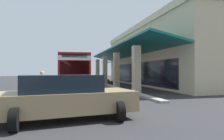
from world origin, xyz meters
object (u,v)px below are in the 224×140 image
at_px(transit_bus, 76,69).
at_px(parked_sedan_tan, 65,97).
at_px(pedestrian, 42,85).
at_px(potted_palm, 106,76).

bearing_deg(transit_bus, parked_sedan_tan, -4.80).
relative_size(pedestrian, potted_palm, 0.52).
distance_m(transit_bus, pedestrian, 11.15).
height_order(transit_bus, pedestrian, transit_bus).
height_order(pedestrian, potted_palm, potted_palm).
bearing_deg(parked_sedan_tan, transit_bus, 175.20).
xyz_separation_m(transit_bus, potted_palm, (-7.25, 4.82, -0.92)).
distance_m(parked_sedan_tan, potted_palm, 22.84).
xyz_separation_m(transit_bus, pedestrian, (10.87, -2.32, -0.96)).
height_order(parked_sedan_tan, pedestrian, pedestrian).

